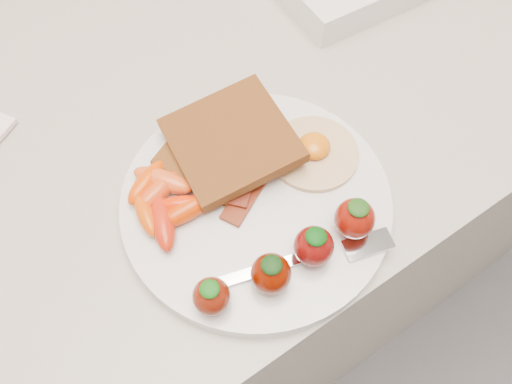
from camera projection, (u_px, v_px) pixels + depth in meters
counter at (213, 252)px, 0.97m from camera, size 2.00×0.60×0.90m
plate at (256, 201)px, 0.50m from camera, size 0.27×0.27×0.02m
toast_lower at (214, 152)px, 0.51m from camera, size 0.12×0.12×0.01m
toast_upper at (231, 140)px, 0.50m from camera, size 0.13×0.13×0.03m
fried_egg at (314, 151)px, 0.52m from camera, size 0.11×0.11×0.02m
bacon_strips at (252, 178)px, 0.50m from camera, size 0.10×0.08×0.01m
baby_carrots at (164, 200)px, 0.48m from camera, size 0.08×0.11×0.02m
strawberries at (296, 254)px, 0.44m from camera, size 0.18×0.05×0.05m
fork at (315, 257)px, 0.46m from camera, size 0.17×0.07×0.00m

